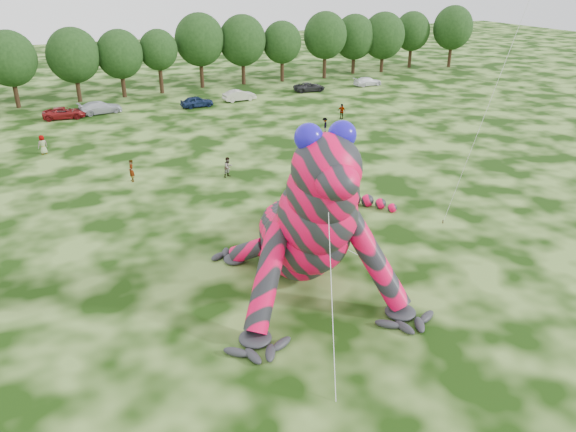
{
  "coord_description": "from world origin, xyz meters",
  "views": [
    {
      "loc": [
        -17.48,
        -21.84,
        16.84
      ],
      "look_at": [
        -5.14,
        3.68,
        4.0
      ],
      "focal_mm": 35.0,
      "sensor_mm": 36.0,
      "label": 1
    }
  ],
  "objects_px": {
    "tree_8": "(121,64)",
    "tree_9": "(159,62)",
    "tree_7": "(75,65)",
    "tree_10": "(200,51)",
    "car_3": "(100,107)",
    "inflatable_gecko": "(293,188)",
    "spectator_3": "(342,111)",
    "spectator_1": "(228,167)",
    "tree_15": "(383,42)",
    "tree_17": "(452,37)",
    "car_7": "(368,81)",
    "spectator_4": "(43,145)",
    "car_4": "(197,102)",
    "tree_13": "(325,45)",
    "tree_12": "(282,51)",
    "tree_16": "(411,40)",
    "spectator_2": "(325,125)",
    "car_6": "(309,87)",
    "tree_6": "(11,70)",
    "spectator_0": "(131,171)",
    "tree_11": "(243,50)",
    "tree_14": "(354,44)",
    "spectator_5": "(342,162)",
    "car_5": "(239,95)",
    "car_2": "(64,113)"
  },
  "relations": [
    {
      "from": "tree_7",
      "to": "tree_10",
      "type": "xyz_separation_m",
      "value": [
        17.48,
        1.77,
        0.51
      ]
    },
    {
      "from": "tree_7",
      "to": "tree_11",
      "type": "bearing_deg",
      "value": 3.33
    },
    {
      "from": "car_7",
      "to": "spectator_2",
      "type": "relative_size",
      "value": 2.73
    },
    {
      "from": "tree_15",
      "to": "car_4",
      "type": "relative_size",
      "value": 2.34
    },
    {
      "from": "tree_16",
      "to": "spectator_2",
      "type": "height_order",
      "value": "tree_16"
    },
    {
      "from": "car_3",
      "to": "inflatable_gecko",
      "type": "bearing_deg",
      "value": 179.99
    },
    {
      "from": "tree_15",
      "to": "spectator_1",
      "type": "bearing_deg",
      "value": -138.15
    },
    {
      "from": "tree_6",
      "to": "spectator_3",
      "type": "distance_m",
      "value": 41.13
    },
    {
      "from": "spectator_4",
      "to": "spectator_3",
      "type": "xyz_separation_m",
      "value": [
        32.64,
        -1.03,
        -0.03
      ]
    },
    {
      "from": "tree_11",
      "to": "tree_15",
      "type": "bearing_deg",
      "value": -0.98
    },
    {
      "from": "car_5",
      "to": "car_2",
      "type": "bearing_deg",
      "value": 86.15
    },
    {
      "from": "tree_12",
      "to": "spectator_5",
      "type": "xyz_separation_m",
      "value": [
        -12.77,
        -39.46,
        -3.66
      ]
    },
    {
      "from": "car_4",
      "to": "car_6",
      "type": "relative_size",
      "value": 0.92
    },
    {
      "from": "tree_13",
      "to": "tree_15",
      "type": "xyz_separation_m",
      "value": [
        11.34,
        0.64,
        -0.25
      ]
    },
    {
      "from": "tree_8",
      "to": "tree_12",
      "type": "distance_m",
      "value": 24.24
    },
    {
      "from": "tree_8",
      "to": "tree_9",
      "type": "relative_size",
      "value": 1.03
    },
    {
      "from": "tree_16",
      "to": "tree_14",
      "type": "bearing_deg",
      "value": -176.9
    },
    {
      "from": "tree_8",
      "to": "car_7",
      "type": "xyz_separation_m",
      "value": [
        34.22,
        -7.99,
        -3.84
      ]
    },
    {
      "from": "tree_6",
      "to": "spectator_1",
      "type": "height_order",
      "value": "tree_6"
    },
    {
      "from": "tree_15",
      "to": "tree_17",
      "type": "bearing_deg",
      "value": -4.7
    },
    {
      "from": "tree_8",
      "to": "car_4",
      "type": "relative_size",
      "value": 2.17
    },
    {
      "from": "tree_11",
      "to": "tree_14",
      "type": "distance_m",
      "value": 19.69
    },
    {
      "from": "tree_6",
      "to": "car_3",
      "type": "height_order",
      "value": "tree_6"
    },
    {
      "from": "tree_17",
      "to": "car_7",
      "type": "height_order",
      "value": "tree_17"
    },
    {
      "from": "tree_7",
      "to": "tree_8",
      "type": "distance_m",
      "value": 5.87
    },
    {
      "from": "tree_15",
      "to": "car_7",
      "type": "xyz_separation_m",
      "value": [
        -8.48,
        -8.77,
        -4.18
      ]
    },
    {
      "from": "car_3",
      "to": "car_4",
      "type": "height_order",
      "value": "car_3"
    },
    {
      "from": "tree_17",
      "to": "car_4",
      "type": "xyz_separation_m",
      "value": [
        -49.0,
        -9.65,
        -4.45
      ]
    },
    {
      "from": "tree_11",
      "to": "spectator_3",
      "type": "xyz_separation_m",
      "value": [
        2.72,
        -24.24,
        -4.14
      ]
    },
    {
      "from": "tree_12",
      "to": "spectator_1",
      "type": "bearing_deg",
      "value": -121.46
    },
    {
      "from": "spectator_3",
      "to": "spectator_1",
      "type": "height_order",
      "value": "spectator_3"
    },
    {
      "from": "tree_6",
      "to": "car_6",
      "type": "relative_size",
      "value": 2.11
    },
    {
      "from": "car_7",
      "to": "spectator_4",
      "type": "height_order",
      "value": "spectator_4"
    },
    {
      "from": "inflatable_gecko",
      "to": "spectator_0",
      "type": "xyz_separation_m",
      "value": [
        -5.69,
        19.06,
        -4.21
      ]
    },
    {
      "from": "spectator_3",
      "to": "spectator_1",
      "type": "xyz_separation_m",
      "value": [
        -18.84,
        -12.74,
        -0.01
      ]
    },
    {
      "from": "tree_17",
      "to": "tree_13",
      "type": "bearing_deg",
      "value": 178.93
    },
    {
      "from": "tree_12",
      "to": "car_6",
      "type": "distance_m",
      "value": 9.34
    },
    {
      "from": "spectator_0",
      "to": "spectator_1",
      "type": "xyz_separation_m",
      "value": [
        7.67,
        -2.52,
        -0.06
      ]
    },
    {
      "from": "inflatable_gecko",
      "to": "car_5",
      "type": "bearing_deg",
      "value": 81.9
    },
    {
      "from": "tree_15",
      "to": "tree_14",
      "type": "bearing_deg",
      "value": 169.26
    },
    {
      "from": "tree_8",
      "to": "car_4",
      "type": "height_order",
      "value": "tree_8"
    },
    {
      "from": "tree_16",
      "to": "car_6",
      "type": "bearing_deg",
      "value": -158.05
    },
    {
      "from": "tree_13",
      "to": "tree_15",
      "type": "bearing_deg",
      "value": 3.25
    },
    {
      "from": "tree_6",
      "to": "tree_10",
      "type": "distance_m",
      "value": 25.03
    },
    {
      "from": "tree_11",
      "to": "tree_10",
      "type": "bearing_deg",
      "value": 176.56
    },
    {
      "from": "car_3",
      "to": "car_6",
      "type": "height_order",
      "value": "car_3"
    },
    {
      "from": "tree_9",
      "to": "spectator_4",
      "type": "xyz_separation_m",
      "value": [
        -17.2,
        -22.36,
        -3.42
      ]
    },
    {
      "from": "tree_17",
      "to": "car_5",
      "type": "height_order",
      "value": "tree_17"
    },
    {
      "from": "car_7",
      "to": "spectator_0",
      "type": "height_order",
      "value": "spectator_0"
    },
    {
      "from": "tree_14",
      "to": "tree_16",
      "type": "distance_m",
      "value": 12.01
    }
  ]
}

